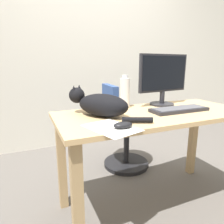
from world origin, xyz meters
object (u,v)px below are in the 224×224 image
object	(u,v)px
computer_mouse	(123,125)
monitor	(163,78)
cat	(100,104)
office_chair	(122,133)
keyboard	(179,109)
water_bottle	(125,93)

from	to	relation	value
computer_mouse	monitor	bearing A→B (deg)	37.15
cat	computer_mouse	distance (m)	0.31
office_chair	cat	distance (m)	0.88
keyboard	cat	world-z (taller)	cat
office_chair	monitor	bearing A→B (deg)	-72.07
water_bottle	monitor	bearing A→B (deg)	-5.18
keyboard	cat	size ratio (longest dim) A/B	0.88
monitor	keyboard	xyz separation A→B (m)	(-0.02, -0.24, -0.21)
office_chair	computer_mouse	xyz separation A→B (m)	(-0.44, -0.89, 0.40)
monitor	water_bottle	world-z (taller)	monitor
computer_mouse	water_bottle	bearing A→B (deg)	62.50
monitor	water_bottle	size ratio (longest dim) A/B	1.88
keyboard	computer_mouse	bearing A→B (deg)	-160.17
keyboard	cat	distance (m)	0.59
computer_mouse	cat	bearing A→B (deg)	94.21
keyboard	water_bottle	size ratio (longest dim) A/B	1.72
office_chair	keyboard	distance (m)	0.80
office_chair	cat	world-z (taller)	cat
office_chair	keyboard	world-z (taller)	office_chair
office_chair	monitor	size ratio (longest dim) A/B	1.86
keyboard	water_bottle	world-z (taller)	water_bottle
monitor	water_bottle	distance (m)	0.35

